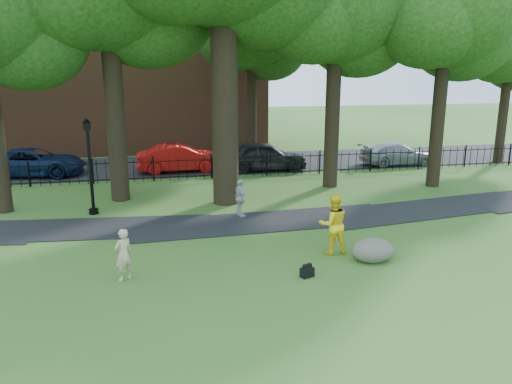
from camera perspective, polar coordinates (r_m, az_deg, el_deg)
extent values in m
plane|color=#335B20|center=(15.18, 0.66, -8.02)|extent=(120.00, 120.00, 0.00)
cube|color=black|center=(18.97, 1.00, -3.46)|extent=(36.07, 3.85, 0.03)
cube|color=black|center=(30.42, -6.02, 3.14)|extent=(80.00, 7.00, 0.02)
cube|color=black|center=(26.32, -5.13, 3.73)|extent=(44.00, 0.04, 0.04)
cube|color=black|center=(26.49, -5.09, 1.94)|extent=(44.00, 0.04, 0.04)
cube|color=brown|center=(37.73, -13.88, 14.08)|extent=(18.00, 8.00, 12.00)
cylinder|color=black|center=(20.96, -3.64, 12.77)|extent=(1.10, 1.10, 10.50)
ellipsoid|color=#12350E|center=(22.46, -24.71, 15.66)|extent=(4.80, 4.80, 4.08)
cylinder|color=black|center=(22.29, -15.92, 10.54)|extent=(0.80, 0.80, 9.10)
ellipsoid|color=#12350E|center=(23.24, -12.17, 19.56)|extent=(5.76, 5.76, 4.90)
cylinder|color=black|center=(24.35, 8.79, 10.33)|extent=(0.70, 0.70, 8.40)
ellipsoid|color=#12350E|center=(24.48, 9.20, 20.75)|extent=(6.60, 6.60, 5.61)
ellipsoid|color=#12350E|center=(25.68, 11.64, 17.64)|extent=(5.28, 5.28, 4.49)
ellipsoid|color=#12350E|center=(23.34, 6.54, 19.40)|extent=(4.95, 4.95, 4.21)
cylinder|color=black|center=(25.69, 20.22, 9.44)|extent=(0.64, 0.64, 8.05)
ellipsoid|color=#12350E|center=(25.77, 21.05, 18.89)|extent=(6.20, 6.20, 5.27)
ellipsoid|color=#12350E|center=(27.08, 22.49, 16.03)|extent=(4.96, 4.96, 4.22)
ellipsoid|color=#12350E|center=(24.54, 19.17, 17.71)|extent=(4.65, 4.65, 3.95)
imported|color=tan|center=(14.20, -14.90, -6.92)|extent=(0.64, 0.60, 1.46)
imported|color=yellow|center=(15.77, 8.82, -3.64)|extent=(0.96, 0.77, 1.92)
imported|color=#ACADB1|center=(19.40, -1.81, -0.73)|extent=(0.55, 0.95, 1.52)
ellipsoid|color=#666255|center=(15.58, 13.21, -6.33)|extent=(1.54, 1.35, 0.75)
cylinder|color=black|center=(20.67, -18.38, 2.09)|extent=(0.13, 0.13, 3.36)
cylinder|color=black|center=(21.03, -18.05, -2.11)|extent=(0.38, 0.38, 0.21)
cube|color=black|center=(20.39, -18.77, 7.15)|extent=(0.25, 0.25, 0.31)
cone|color=black|center=(20.37, -18.82, 7.73)|extent=(0.34, 0.34, 0.17)
cube|color=black|center=(14.19, 5.86, -9.12)|extent=(0.43, 0.35, 0.27)
cube|color=maroon|center=(16.59, 12.76, -6.00)|extent=(0.36, 0.25, 0.23)
imported|color=#B20E0D|center=(28.32, -8.75, 3.84)|extent=(4.78, 1.86, 1.55)
imported|color=#0C1B3D|center=(29.45, -24.08, 3.11)|extent=(5.64, 3.14, 1.49)
imported|color=black|center=(28.40, 0.96, 4.14)|extent=(5.00, 2.37, 1.65)
imported|color=#94989D|center=(31.27, 15.80, 4.20)|extent=(4.54, 1.93, 1.31)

